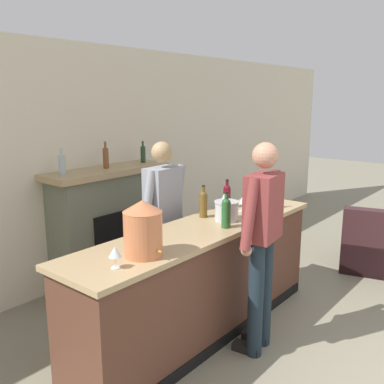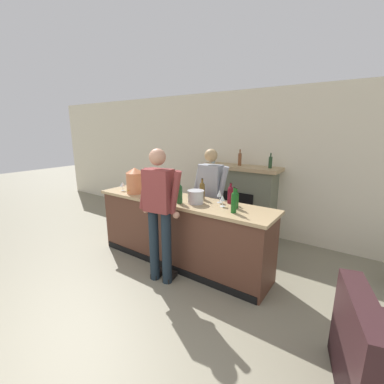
% 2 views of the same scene
% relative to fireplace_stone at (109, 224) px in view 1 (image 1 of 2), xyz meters
% --- Properties ---
extents(wall_back_panel, '(12.00, 0.07, 2.75)m').
position_rel_fireplace_stone_xyz_m(wall_back_panel, '(-0.04, 0.26, 0.68)').
color(wall_back_panel, beige).
rests_on(wall_back_panel, ground_plane).
extents(bar_counter, '(2.86, 0.67, 1.02)m').
position_rel_fireplace_stone_xyz_m(bar_counter, '(-0.23, -1.58, -0.18)').
color(bar_counter, '#553224').
rests_on(bar_counter, ground_plane).
extents(fireplace_stone, '(1.53, 0.52, 1.67)m').
position_rel_fireplace_stone_xyz_m(fireplace_stone, '(0.00, 0.00, 0.00)').
color(fireplace_stone, slate).
rests_on(fireplace_stone, ground_plane).
extents(armchair_black, '(1.11, 1.09, 0.84)m').
position_rel_fireplace_stone_xyz_m(armchair_black, '(2.40, -2.39, -0.43)').
color(armchair_black, '#331B1E').
rests_on(armchair_black, ground_plane).
extents(potted_plant_corner, '(0.44, 0.41, 0.69)m').
position_rel_fireplace_stone_xyz_m(potted_plant_corner, '(2.60, -0.46, -0.42)').
color(potted_plant_corner, '#504E3E').
rests_on(potted_plant_corner, ground_plane).
extents(person_customer, '(0.65, 0.35, 1.80)m').
position_rel_fireplace_stone_xyz_m(person_customer, '(-0.14, -2.14, 0.31)').
color(person_customer, '#1B2832').
rests_on(person_customer, ground_plane).
extents(person_bartender, '(0.66, 0.31, 1.73)m').
position_rel_fireplace_stone_xyz_m(person_bartender, '(-0.08, -0.96, 0.27)').
color(person_bartender, '#3E4139').
rests_on(person_bartender, ground_plane).
extents(copper_dispenser, '(0.29, 0.32, 0.42)m').
position_rel_fireplace_stone_xyz_m(copper_dispenser, '(-1.06, -1.69, 0.54)').
color(copper_dispenser, '#CA7348').
rests_on(copper_dispenser, bar_counter).
extents(ice_bucket_steel, '(0.23, 0.23, 0.19)m').
position_rel_fireplace_stone_xyz_m(ice_bucket_steel, '(0.08, -1.63, 0.42)').
color(ice_bucket_steel, silver).
rests_on(ice_bucket_steel, bar_counter).
extents(wine_bottle_port_short, '(0.08, 0.08, 0.31)m').
position_rel_fireplace_stone_xyz_m(wine_bottle_port_short, '(0.04, -1.39, 0.47)').
color(wine_bottle_port_short, brown).
rests_on(wine_bottle_port_short, bar_counter).
extents(wine_bottle_burgundy_dark, '(0.07, 0.07, 0.27)m').
position_rel_fireplace_stone_xyz_m(wine_bottle_burgundy_dark, '(0.64, -1.51, 0.45)').
color(wine_bottle_burgundy_dark, '#145318').
rests_on(wine_bottle_burgundy_dark, bar_counter).
extents(wine_bottle_riesling_slim, '(0.08, 0.08, 0.32)m').
position_rel_fireplace_stone_xyz_m(wine_bottle_riesling_slim, '(-0.11, -1.75, 0.48)').
color(wine_bottle_riesling_slim, '#235829').
rests_on(wine_bottle_riesling_slim, bar_counter).
extents(wine_bottle_cabernet_heavy, '(0.07, 0.07, 0.33)m').
position_rel_fireplace_stone_xyz_m(wine_bottle_cabernet_heavy, '(0.70, -1.70, 0.48)').
color(wine_bottle_cabernet_heavy, '#17551A').
rests_on(wine_bottle_cabernet_heavy, bar_counter).
extents(wine_bottle_rose_blush, '(0.08, 0.08, 0.30)m').
position_rel_fireplace_stone_xyz_m(wine_bottle_rose_blush, '(0.48, -1.35, 0.47)').
color(wine_bottle_rose_blush, maroon).
rests_on(wine_bottle_rose_blush, bar_counter).
extents(wine_glass_near_bucket, '(0.07, 0.07, 0.15)m').
position_rel_fireplace_stone_xyz_m(wine_glass_near_bucket, '(0.46, -1.55, 0.44)').
color(wine_glass_near_bucket, silver).
rests_on(wine_glass_near_bucket, bar_counter).
extents(wine_glass_by_dispenser, '(0.08, 0.08, 0.18)m').
position_rel_fireplace_stone_xyz_m(wine_glass_by_dispenser, '(0.34, -1.41, 0.46)').
color(wine_glass_by_dispenser, silver).
rests_on(wine_glass_by_dispenser, bar_counter).
extents(wine_glass_front_right, '(0.09, 0.09, 0.15)m').
position_rel_fireplace_stone_xyz_m(wine_glass_front_right, '(-1.34, -1.71, 0.44)').
color(wine_glass_front_right, silver).
rests_on(wine_glass_front_right, bar_counter).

